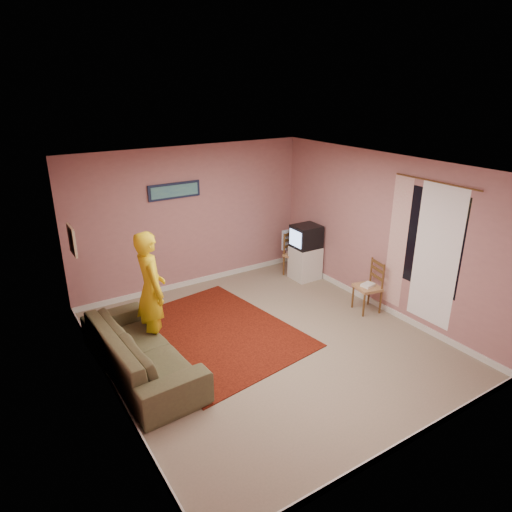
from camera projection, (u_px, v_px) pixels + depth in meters
ground at (267, 343)px, 6.76m from camera, size 5.00×5.00×0.00m
wall_back at (191, 218)px, 8.26m from camera, size 4.50×0.02×2.60m
wall_front at (414, 343)px, 4.32m from camera, size 4.50×0.02×2.60m
wall_left at (103, 301)px, 5.17m from camera, size 0.02×5.00×2.60m
wall_right at (382, 234)px, 7.42m from camera, size 0.02×5.00×2.60m
ceiling at (269, 167)px, 5.82m from camera, size 4.50×5.00×0.02m
baseboard_back at (195, 281)px, 8.70m from camera, size 4.50×0.02×0.10m
baseboard_front at (399, 446)px, 4.78m from camera, size 4.50×0.02×0.10m
baseboard_left at (116, 391)px, 5.62m from camera, size 0.02×5.00×0.10m
baseboard_right at (375, 303)px, 7.86m from camera, size 0.02×5.00×0.10m
window at (430, 240)px, 6.65m from camera, size 0.01×1.10×1.50m
curtain_sheer at (436, 257)px, 6.60m from camera, size 0.01×0.75×2.10m
curtain_floral at (397, 243)px, 7.14m from camera, size 0.01×0.35×2.10m
curtain_rod at (436, 182)px, 6.32m from camera, size 0.02×1.40×0.02m
picture_back at (174, 191)px, 7.89m from camera, size 0.95×0.04×0.28m
picture_left at (72, 240)px, 6.35m from camera, size 0.04×0.38×0.42m
area_rug at (213, 334)px, 6.98m from camera, size 2.52×2.99×0.01m
tv_cabinet at (305, 263)px, 8.87m from camera, size 0.51×0.46×0.65m
crt_tv at (306, 236)px, 8.67m from camera, size 0.52×0.46×0.43m
chair_a at (296, 250)px, 8.95m from camera, size 0.48×0.47×0.47m
dvd_player at (296, 253)px, 8.97m from camera, size 0.36×0.29×0.05m
blue_throw at (290, 239)px, 9.04m from camera, size 0.38×0.05×0.40m
chair_b at (368, 281)px, 7.53m from camera, size 0.45×0.46×0.47m
game_console at (368, 285)px, 7.55m from camera, size 0.24×0.19×0.04m
sofa at (140, 350)px, 5.97m from camera, size 1.01×2.31×0.66m
person at (151, 290)px, 6.42m from camera, size 0.44×0.65×1.74m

